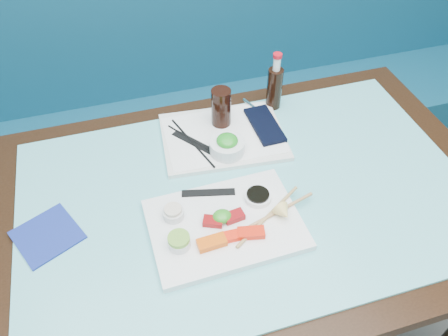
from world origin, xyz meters
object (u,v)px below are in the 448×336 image
object	(u,v)px
dining_table	(247,213)
serving_tray	(223,137)
cola_bottle_body	(274,89)
booth_bench	(187,115)
cola_glass	(221,107)
blue_napkin	(47,235)
sashimi_plate	(225,224)
seaweed_bowl	(227,147)

from	to	relation	value
dining_table	serving_tray	bearing A→B (deg)	90.51
dining_table	cola_bottle_body	bearing A→B (deg)	59.16
booth_bench	cola_glass	distance (m)	0.72
dining_table	serving_tray	distance (m)	0.25
dining_table	cola_bottle_body	xyz separation A→B (m)	(0.20, 0.34, 0.16)
blue_napkin	sashimi_plate	bearing A→B (deg)	-13.00
dining_table	booth_bench	bearing A→B (deg)	90.00
booth_bench	seaweed_bowl	bearing A→B (deg)	-91.01
sashimi_plate	cola_glass	size ratio (longest dim) A/B	3.03
seaweed_bowl	dining_table	bearing A→B (deg)	-85.61
cola_bottle_body	cola_glass	bearing A→B (deg)	-165.11
blue_napkin	seaweed_bowl	bearing A→B (deg)	16.02
cola_glass	cola_bottle_body	world-z (taller)	cola_bottle_body
sashimi_plate	seaweed_bowl	world-z (taller)	seaweed_bowl
booth_bench	sashimi_plate	bearing A→B (deg)	-95.69
sashimi_plate	blue_napkin	size ratio (longest dim) A/B	2.61
booth_bench	sashimi_plate	xyz separation A→B (m)	(-0.09, -0.93, 0.39)
serving_tray	cola_bottle_body	bearing A→B (deg)	32.71
serving_tray	cola_glass	distance (m)	0.09
dining_table	seaweed_bowl	xyz separation A→B (m)	(-0.01, 0.16, 0.13)
blue_napkin	cola_glass	bearing A→B (deg)	27.43
blue_napkin	cola_bottle_body	bearing A→B (deg)	24.31
sashimi_plate	blue_napkin	bearing A→B (deg)	165.69
seaweed_bowl	cola_bottle_body	size ratio (longest dim) A/B	0.73
booth_bench	dining_table	bearing A→B (deg)	-90.00
sashimi_plate	cola_bottle_body	xyz separation A→B (m)	(0.29, 0.43, 0.06)
seaweed_bowl	cola_bottle_body	distance (m)	0.28
sashimi_plate	serving_tray	size ratio (longest dim) A/B	1.03
serving_tray	blue_napkin	size ratio (longest dim) A/B	2.55
dining_table	cola_glass	xyz separation A→B (m)	(0.01, 0.29, 0.17)
dining_table	serving_tray	world-z (taller)	serving_tray
dining_table	blue_napkin	bearing A→B (deg)	179.05
cola_glass	cola_bottle_body	xyz separation A→B (m)	(0.19, 0.05, -0.01)
booth_bench	blue_napkin	bearing A→B (deg)	-122.43
serving_tray	cola_glass	size ratio (longest dim) A/B	2.95
booth_bench	blue_napkin	world-z (taller)	booth_bench
booth_bench	cola_bottle_body	bearing A→B (deg)	-68.04
seaweed_bowl	cola_glass	distance (m)	0.14
sashimi_plate	cola_bottle_body	distance (m)	0.52
seaweed_bowl	sashimi_plate	bearing A→B (deg)	-107.99
sashimi_plate	cola_bottle_body	bearing A→B (deg)	54.27
cola_bottle_body	blue_napkin	bearing A→B (deg)	-155.69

